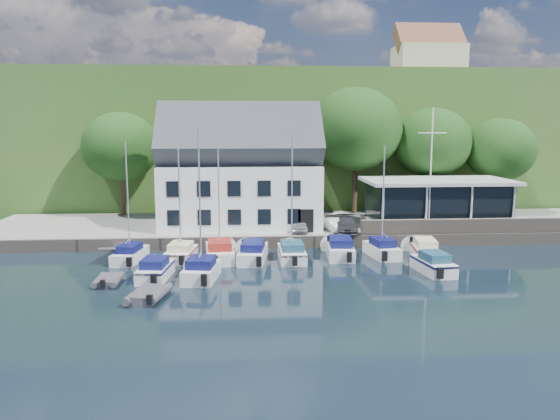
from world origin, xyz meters
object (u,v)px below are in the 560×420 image
at_px(harbor_building, 240,177).
at_px(boat_r1_3, 253,251).
at_px(car_white, 333,224).
at_px(boat_r2_0, 155,268).
at_px(car_silver, 300,225).
at_px(boat_r1_1, 180,204).
at_px(boat_r1_5, 340,247).
at_px(boat_r1_7, 424,247).
at_px(flagpole, 431,170).
at_px(boat_r1_6, 383,198).
at_px(boat_r1_2, 219,198).
at_px(boat_r1_4, 292,203).
at_px(boat_r2_4, 433,262).
at_px(dinghy_0, 108,279).
at_px(boat_r1_0, 128,206).
at_px(boat_r2_1, 200,209).
at_px(car_dgrey, 347,225).
at_px(dinghy_1, 148,293).
at_px(car_blue, 391,220).
at_px(club_pavilion, 436,201).

xyz_separation_m(harbor_building, boat_r1_3, (0.91, -9.33, -4.60)).
xyz_separation_m(car_white, boat_r2_0, (-13.57, -10.42, -0.83)).
bearing_deg(car_silver, boat_r1_1, -143.41).
height_order(boat_r1_5, boat_r1_7, boat_r1_5).
relative_size(flagpole, boat_r2_0, 1.87).
distance_m(flagpole, boat_r1_6, 7.89).
distance_m(boat_r1_2, boat_r2_0, 7.41).
distance_m(harbor_building, boat_r1_4, 10.21).
bearing_deg(car_silver, boat_r1_3, -118.65).
height_order(boat_r1_3, boat_r1_6, boat_r1_6).
distance_m(boat_r1_2, boat_r1_7, 16.12).
bearing_deg(boat_r1_4, boat_r1_7, 2.25).
distance_m(harbor_building, boat_r2_4, 19.52).
height_order(boat_r1_7, dinghy_0, boat_r1_7).
xyz_separation_m(boat_r1_0, dinghy_0, (-0.23, -5.90, -3.79)).
bearing_deg(boat_r2_1, boat_r1_6, 30.43).
height_order(boat_r1_6, boat_r2_0, boat_r1_6).
bearing_deg(car_white, flagpole, -15.66).
relative_size(car_silver, car_dgrey, 0.79).
distance_m(boat_r1_0, boat_r1_1, 3.75).
height_order(car_dgrey, boat_r1_5, car_dgrey).
height_order(harbor_building, boat_r2_0, harbor_building).
xyz_separation_m(boat_r1_1, boat_r1_7, (18.50, -0.01, -3.51)).
xyz_separation_m(car_silver, dinghy_1, (-10.37, -14.70, -1.20)).
xyz_separation_m(boat_r1_1, boat_r1_3, (5.35, -0.36, -3.48)).
bearing_deg(boat_r1_5, boat_r1_6, 0.32).
relative_size(car_blue, boat_r1_6, 0.45).
xyz_separation_m(boat_r1_6, boat_r2_0, (-16.39, -4.87, -3.87)).
bearing_deg(boat_r1_1, car_dgrey, 27.83).
distance_m(boat_r1_3, boat_r1_5, 6.71).
height_order(harbor_building, car_blue, harbor_building).
xyz_separation_m(club_pavilion, boat_r1_0, (-26.19, -8.42, 1.06)).
height_order(flagpole, boat_r1_0, flagpole).
bearing_deg(boat_r1_1, boat_r1_5, 8.86).
relative_size(boat_r1_1, boat_r2_1, 0.90).
distance_m(boat_r1_2, boat_r1_3, 4.65).
xyz_separation_m(harbor_building, boat_r1_2, (-1.57, -8.96, -0.69)).
xyz_separation_m(boat_r1_5, boat_r2_0, (-13.19, -5.13, -0.06)).
bearing_deg(boat_r1_6, boat_r1_3, 173.68).
xyz_separation_m(boat_r1_7, dinghy_0, (-22.48, -5.84, -0.40)).
relative_size(car_silver, car_blue, 0.83).
height_order(boat_r1_1, boat_r1_7, boat_r1_1).
bearing_deg(boat_r2_1, harbor_building, 88.33).
relative_size(harbor_building, boat_r1_2, 1.55).
relative_size(boat_r1_0, boat_r1_6, 0.90).
bearing_deg(dinghy_1, flagpole, 46.41).
bearing_deg(flagpole, boat_r1_7, -112.11).
distance_m(flagpole, boat_r1_4, 13.95).
relative_size(boat_r1_7, boat_r2_0, 1.16).
bearing_deg(car_white, harbor_building, 142.46).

